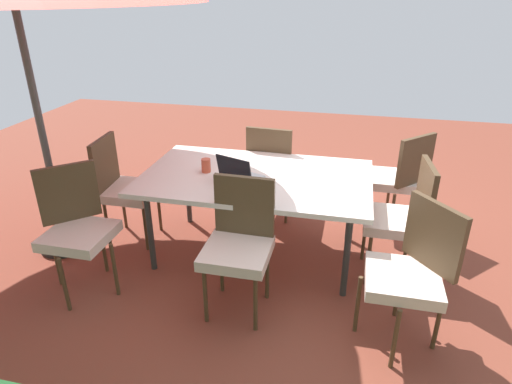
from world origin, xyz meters
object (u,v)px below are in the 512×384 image
object	(u,v)px
chair_west	(402,214)
chair_southwest	(400,176)
chair_south	(272,166)
dining_table	(256,181)
chair_northwest	(411,269)
chair_northeast	(76,225)
chair_north	(239,240)
cup	(206,165)
laptop	(239,174)
chair_east	(123,184)

from	to	relation	value
chair_west	chair_southwest	xyz separation A→B (m)	(-0.03, -0.80, 0.00)
chair_south	dining_table	bearing A→B (deg)	94.08
chair_west	chair_northwest	distance (m)	0.75
chair_south	chair_northeast	xyz separation A→B (m)	(1.21, 1.50, 0.00)
chair_north	chair_south	world-z (taller)	same
chair_northwest	cup	size ratio (longest dim) A/B	8.56
chair_north	cup	size ratio (longest dim) A/B	8.56
dining_table	chair_southwest	world-z (taller)	chair_southwest
dining_table	chair_northwest	distance (m)	1.44
chair_northeast	chair_northwest	distance (m)	2.40
dining_table	chair_northwest	size ratio (longest dim) A/B	1.92
chair_northeast	chair_southwest	distance (m)	2.86
dining_table	chair_north	size ratio (longest dim) A/B	1.92
chair_south	chair_west	bearing A→B (deg)	150.48
chair_southwest	chair_northwest	world-z (taller)	same
dining_table	chair_west	world-z (taller)	chair_west
dining_table	laptop	world-z (taller)	laptop
laptop	cup	size ratio (longest dim) A/B	3.37
dining_table	laptop	size ratio (longest dim) A/B	4.87
chair_south	chair_southwest	distance (m)	1.22
laptop	chair_south	bearing A→B (deg)	-76.75
dining_table	chair_northeast	xyz separation A→B (m)	(1.21, 0.76, -0.15)
chair_south	chair_north	bearing A→B (deg)	95.50
chair_north	chair_south	distance (m)	1.45
chair_northeast	dining_table	bearing A→B (deg)	-11.57
chair_west	laptop	size ratio (longest dim) A/B	2.54
chair_south	chair_northeast	world-z (taller)	same
chair_north	chair_east	size ratio (longest dim) A/B	1.00
chair_north	chair_south	bearing A→B (deg)	92.98
dining_table	laptop	distance (m)	0.18
chair_west	chair_northeast	xyz separation A→B (m)	(2.40, 0.72, 0.00)
chair_northwest	laptop	xyz separation A→B (m)	(1.31, -0.68, 0.25)
chair_south	chair_west	distance (m)	1.42
chair_north	cup	bearing A→B (deg)	125.39
chair_east	cup	bearing A→B (deg)	-95.83
chair_northeast	chair_northwest	xyz separation A→B (m)	(-2.40, 0.03, 0.00)
chair_west	laptop	xyz separation A→B (m)	(1.30, 0.07, 0.25)
chair_west	chair_southwest	world-z (taller)	same
chair_south	chair_east	bearing A→B (deg)	35.08
dining_table	chair_north	bearing A→B (deg)	93.23
chair_north	chair_west	world-z (taller)	same
dining_table	cup	xyz separation A→B (m)	(0.43, 0.02, 0.11)
chair_southwest	laptop	xyz separation A→B (m)	(1.33, 0.87, 0.25)
dining_table	chair_west	xyz separation A→B (m)	(-1.19, 0.04, -0.15)
chair_east	chair_west	bearing A→B (deg)	-95.77
chair_northwest	chair_east	bearing A→B (deg)	-147.29
chair_west	cup	size ratio (longest dim) A/B	8.56
chair_east	laptop	world-z (taller)	chair_east
chair_south	chair_northwest	bearing A→B (deg)	131.74
chair_north	chair_southwest	bearing A→B (deg)	52.50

